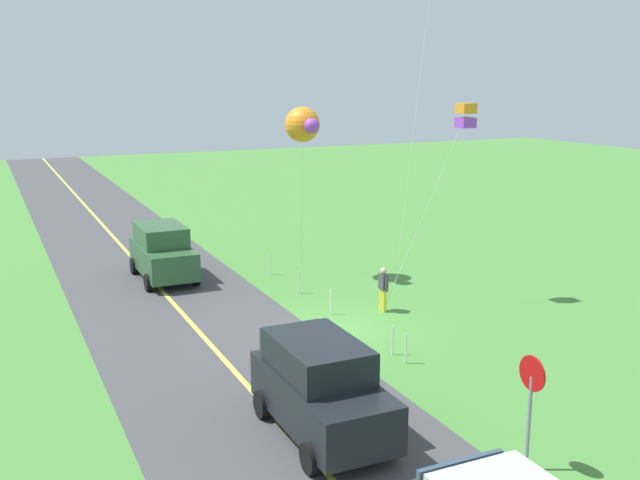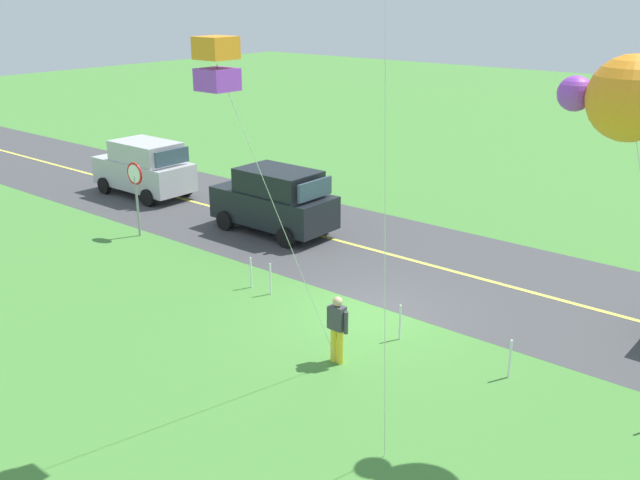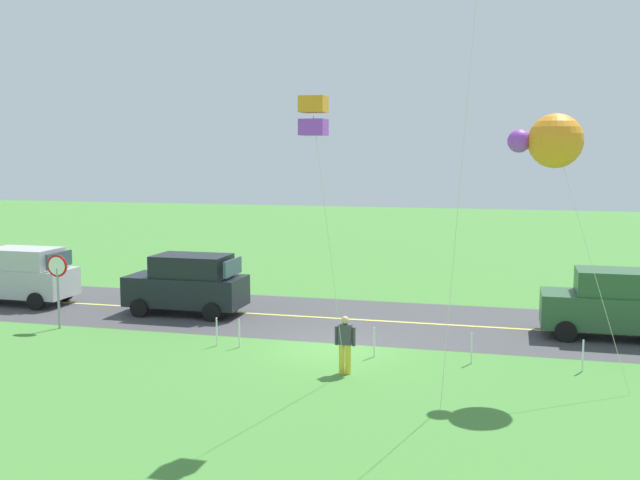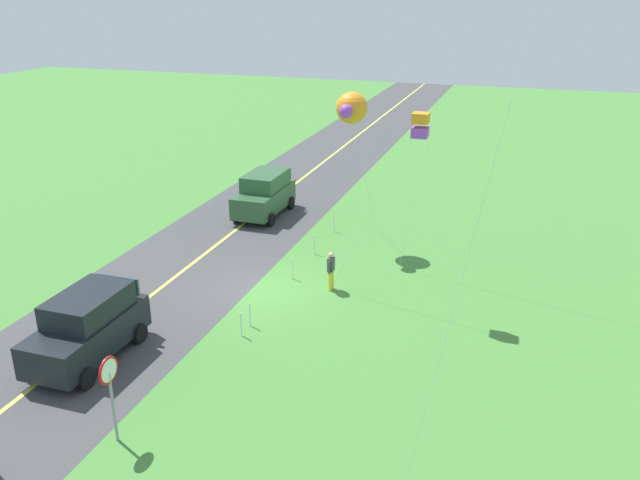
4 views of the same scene
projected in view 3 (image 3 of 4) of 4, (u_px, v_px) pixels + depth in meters
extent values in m
cube|color=#478438|center=(334.00, 349.00, 22.85)|extent=(120.00, 120.00, 0.10)
cube|color=#424244|center=(360.00, 320.00, 26.69)|extent=(120.00, 7.00, 0.00)
cube|color=#E5E04C|center=(360.00, 320.00, 26.69)|extent=(120.00, 0.16, 0.00)
cube|color=black|center=(186.00, 290.00, 27.59)|extent=(4.40, 1.90, 1.10)
cube|color=black|center=(192.00, 266.00, 27.42)|extent=(2.73, 1.75, 0.80)
cube|color=#334756|center=(165.00, 264.00, 27.69)|extent=(0.10, 1.62, 0.64)
cube|color=#334756|center=(233.00, 267.00, 27.01)|extent=(0.10, 1.62, 0.60)
cylinder|color=black|center=(140.00, 308.00, 27.11)|extent=(0.68, 0.22, 0.68)
cylinder|color=black|center=(163.00, 298.00, 28.93)|extent=(0.68, 0.22, 0.68)
cylinder|color=black|center=(212.00, 312.00, 26.39)|extent=(0.68, 0.22, 0.68)
cylinder|color=black|center=(231.00, 302.00, 28.21)|extent=(0.68, 0.22, 0.68)
cube|color=#2D5633|center=(611.00, 311.00, 24.01)|extent=(4.40, 1.90, 1.10)
cube|color=#2D5633|center=(620.00, 282.00, 23.83)|extent=(2.73, 1.75, 0.80)
cube|color=#334756|center=(585.00, 281.00, 24.11)|extent=(0.10, 1.62, 0.64)
cylinder|color=black|center=(566.00, 332.00, 23.52)|extent=(0.68, 0.22, 0.68)
cylinder|color=black|center=(562.00, 319.00, 25.35)|extent=(0.68, 0.22, 0.68)
cube|color=#B7B7BC|center=(19.00, 281.00, 29.53)|extent=(4.40, 1.90, 1.10)
cube|color=#B7B7BC|center=(23.00, 258.00, 29.36)|extent=(2.73, 1.75, 0.80)
cube|color=#334756|center=(0.00, 257.00, 29.63)|extent=(0.10, 1.62, 0.64)
cube|color=#334756|center=(59.00, 260.00, 28.95)|extent=(0.10, 1.62, 0.60)
cylinder|color=black|center=(5.00, 289.00, 30.87)|extent=(0.68, 0.22, 0.68)
cylinder|color=black|center=(36.00, 301.00, 28.33)|extent=(0.68, 0.22, 0.68)
cylinder|color=black|center=(65.00, 292.00, 30.15)|extent=(0.68, 0.22, 0.68)
cylinder|color=gray|center=(58.00, 298.00, 25.27)|extent=(0.08, 0.08, 2.10)
cylinder|color=red|center=(57.00, 266.00, 25.14)|extent=(0.76, 0.04, 0.76)
cylinder|color=white|center=(57.00, 266.00, 25.11)|extent=(0.62, 0.01, 0.62)
cylinder|color=yellow|center=(348.00, 359.00, 20.11)|extent=(0.16, 0.16, 0.82)
cylinder|color=yellow|center=(342.00, 359.00, 20.16)|extent=(0.16, 0.16, 0.82)
cube|color=#3F3F47|center=(345.00, 334.00, 20.06)|extent=(0.36, 0.22, 0.56)
cylinder|color=#3F3F47|center=(354.00, 337.00, 20.00)|extent=(0.10, 0.10, 0.52)
cylinder|color=#3F3F47|center=(336.00, 335.00, 20.12)|extent=(0.10, 0.10, 0.52)
sphere|color=#D8AD84|center=(345.00, 320.00, 20.01)|extent=(0.22, 0.22, 0.22)
cylinder|color=silver|center=(331.00, 258.00, 18.24)|extent=(0.02, 3.23, 6.82)
cube|color=orange|center=(313.00, 104.00, 16.27)|extent=(0.56, 0.56, 0.36)
cube|color=purple|center=(313.00, 127.00, 16.32)|extent=(0.56, 0.56, 0.36)
cylinder|color=silver|center=(474.00, 26.00, 14.93)|extent=(1.29, 2.72, 17.12)
cylinder|color=silver|center=(592.00, 267.00, 18.59)|extent=(1.97, 0.78, 6.31)
sphere|color=orange|center=(556.00, 141.00, 18.83)|extent=(1.40, 1.40, 1.40)
sphere|color=purple|center=(519.00, 141.00, 19.06)|extent=(0.60, 0.60, 0.60)
cylinder|color=silver|center=(583.00, 356.00, 20.30)|extent=(0.05, 0.05, 0.90)
cylinder|color=silver|center=(471.00, 348.00, 21.06)|extent=(0.05, 0.05, 0.90)
cylinder|color=silver|center=(374.00, 342.00, 21.77)|extent=(0.05, 0.05, 0.90)
cylinder|color=silver|center=(239.00, 333.00, 22.84)|extent=(0.05, 0.05, 0.90)
cylinder|color=silver|center=(217.00, 332.00, 23.02)|extent=(0.05, 0.05, 0.90)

